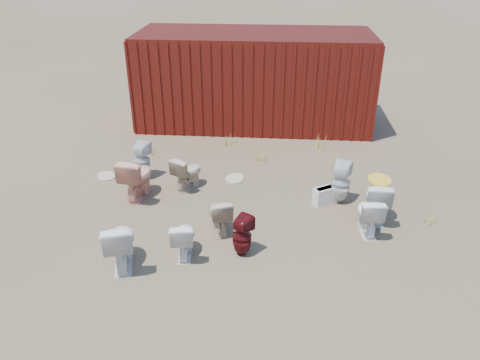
# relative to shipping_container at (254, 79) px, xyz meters

# --- Properties ---
(ground) EXTENTS (100.00, 100.00, 0.00)m
(ground) POSITION_rel_shipping_container_xyz_m (0.00, -5.20, -1.20)
(ground) COLOR brown
(ground) RESTS_ON ground
(shipping_container) EXTENTS (6.00, 2.40, 2.40)m
(shipping_container) POSITION_rel_shipping_container_xyz_m (0.00, 0.00, 0.00)
(shipping_container) COLOR #50110D
(shipping_container) RESTS_ON ground
(toilet_front_a) EXTENTS (0.65, 0.89, 0.82)m
(toilet_front_a) POSITION_rel_shipping_container_xyz_m (-1.67, -6.55, -0.79)
(toilet_front_a) COLOR white
(toilet_front_a) RESTS_ON ground
(toilet_front_pink) EXTENTS (0.61, 0.91, 0.86)m
(toilet_front_pink) POSITION_rel_shipping_container_xyz_m (-2.01, -4.41, -0.77)
(toilet_front_pink) COLOR #ECA488
(toilet_front_pink) RESTS_ON ground
(toilet_front_c) EXTENTS (0.44, 0.68, 0.66)m
(toilet_front_c) POSITION_rel_shipping_container_xyz_m (-0.76, -6.22, -0.87)
(toilet_front_c) COLOR white
(toilet_front_c) RESTS_ON ground
(toilet_front_maroon) EXTENTS (0.43, 0.43, 0.68)m
(toilet_front_maroon) POSITION_rel_shipping_container_xyz_m (0.15, -6.11, -0.86)
(toilet_front_maroon) COLOR #510D11
(toilet_front_maroon) RESTS_ON ground
(toilet_front_e) EXTENTS (0.45, 0.72, 0.71)m
(toilet_front_e) POSITION_rel_shipping_container_xyz_m (2.24, -5.31, -0.85)
(toilet_front_e) COLOR white
(toilet_front_e) RESTS_ON ground
(toilet_back_a) EXTENTS (0.45, 0.46, 0.80)m
(toilet_back_a) POSITION_rel_shipping_container_xyz_m (-2.14, -3.59, -0.80)
(toilet_back_a) COLOR white
(toilet_back_a) RESTS_ON ground
(toilet_back_beige_left) EXTENTS (0.56, 0.73, 0.66)m
(toilet_back_beige_left) POSITION_rel_shipping_container_xyz_m (-0.29, -5.48, -0.87)
(toilet_back_beige_left) COLOR #C1AA8D
(toilet_back_beige_left) RESTS_ON ground
(toilet_back_beige_right) EXTENTS (0.67, 0.78, 0.69)m
(toilet_back_beige_right) POSITION_rel_shipping_container_xyz_m (-1.11, -3.95, -0.86)
(toilet_back_beige_right) COLOR beige
(toilet_back_beige_right) RESTS_ON ground
(toilet_back_yellowlid) EXTENTS (0.48, 0.79, 0.78)m
(toilet_back_yellowlid) POSITION_rel_shipping_container_xyz_m (2.45, -4.87, -0.81)
(toilet_back_yellowlid) COLOR silver
(toilet_back_yellowlid) RESTS_ON ground
(toilet_back_e) EXTENTS (0.47, 0.47, 0.82)m
(toilet_back_e) POSITION_rel_shipping_container_xyz_m (1.88, -4.28, -0.79)
(toilet_back_e) COLOR white
(toilet_back_e) RESTS_ON ground
(yellow_lid) EXTENTS (0.40, 0.50, 0.02)m
(yellow_lid) POSITION_rel_shipping_container_xyz_m (2.45, -4.87, -0.40)
(yellow_lid) COLOR yellow
(yellow_lid) RESTS_ON toilet_back_yellowlid
(loose_tank) EXTENTS (0.53, 0.44, 0.35)m
(loose_tank) POSITION_rel_shipping_container_xyz_m (1.62, -4.39, -1.02)
(loose_tank) COLOR white
(loose_tank) RESTS_ON ground
(loose_lid_near) EXTENTS (0.46, 0.55, 0.02)m
(loose_lid_near) POSITION_rel_shipping_container_xyz_m (-0.20, -3.51, -1.19)
(loose_lid_near) COLOR #C7B990
(loose_lid_near) RESTS_ON ground
(loose_lid_far) EXTENTS (0.57, 0.59, 0.02)m
(loose_lid_far) POSITION_rel_shipping_container_xyz_m (-2.94, -3.61, -1.19)
(loose_lid_far) COLOR #CAB392
(loose_lid_far) RESTS_ON ground
(weed_clump_a) EXTENTS (0.36, 0.36, 0.30)m
(weed_clump_a) POSITION_rel_shipping_container_xyz_m (-2.23, -2.41, -1.05)
(weed_clump_a) COLOR #B9BA4A
(weed_clump_a) RESTS_ON ground
(weed_clump_b) EXTENTS (0.32, 0.32, 0.31)m
(weed_clump_b) POSITION_rel_shipping_container_xyz_m (0.25, -2.52, -1.05)
(weed_clump_b) COLOR #B9BA4A
(weed_clump_b) RESTS_ON ground
(weed_clump_c) EXTENTS (0.36, 0.36, 0.36)m
(weed_clump_c) POSITION_rel_shipping_container_xyz_m (2.03, -2.79, -1.02)
(weed_clump_c) COLOR #B9BA4A
(weed_clump_c) RESTS_ON ground
(weed_clump_d) EXTENTS (0.30, 0.30, 0.27)m
(weed_clump_d) POSITION_rel_shipping_container_xyz_m (-0.48, -1.70, -1.07)
(weed_clump_d) COLOR #B9BA4A
(weed_clump_d) RESTS_ON ground
(weed_clump_e) EXTENTS (0.34, 0.34, 0.34)m
(weed_clump_e) POSITION_rel_shipping_container_xyz_m (1.69, -1.70, -1.03)
(weed_clump_e) COLOR #B9BA4A
(weed_clump_e) RESTS_ON ground
(weed_clump_f) EXTENTS (0.28, 0.28, 0.22)m
(weed_clump_f) POSITION_rel_shipping_container_xyz_m (3.34, -4.94, -1.09)
(weed_clump_f) COLOR #B9BA4A
(weed_clump_f) RESTS_ON ground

